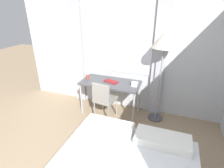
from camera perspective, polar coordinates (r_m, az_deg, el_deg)
name	(u,v)px	position (r m, az deg, el deg)	size (l,w,h in m)	color
wall_back_with_window	(126,50)	(3.75, 4.64, 11.09)	(5.00, 0.13, 2.70)	silver
desk	(110,84)	(3.70, -0.55, -0.15)	(1.24, 0.59, 0.74)	#4C4C51
desk_chair	(104,98)	(3.55, -2.66, -4.64)	(0.45, 0.45, 0.85)	gray
standing_lamp	(164,45)	(3.31, 16.60, 12.18)	(0.44, 0.44, 1.81)	#4C4C51
telephone	(135,84)	(3.51, 7.46, 0.00)	(0.13, 0.15, 0.09)	silver
book	(111,81)	(3.66, -0.30, 0.84)	(0.32, 0.22, 0.02)	maroon
mug	(87,77)	(3.85, -8.02, 2.29)	(0.07, 0.07, 0.09)	#993F33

